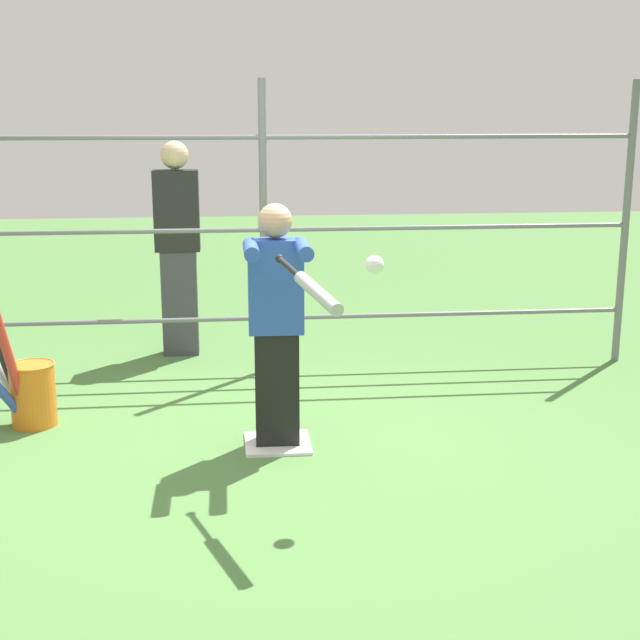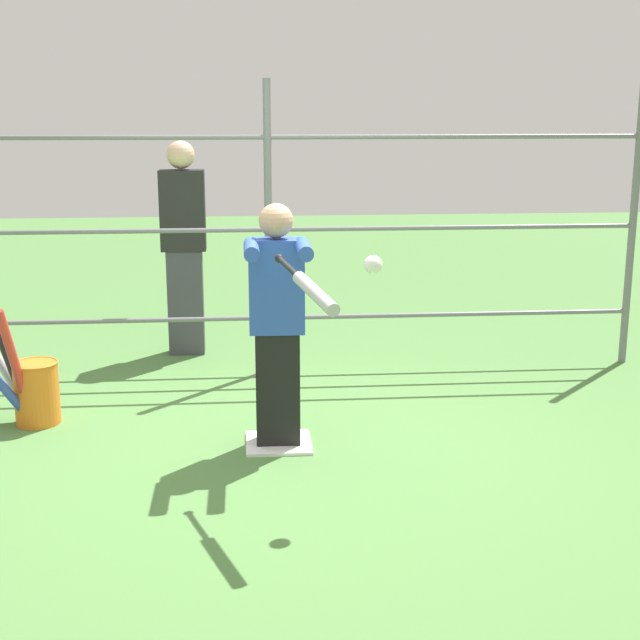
{
  "view_description": "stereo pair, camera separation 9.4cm",
  "coord_description": "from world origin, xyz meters",
  "px_view_note": "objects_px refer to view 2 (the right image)",
  "views": [
    {
      "loc": [
        0.28,
        5.15,
        2.02
      ],
      "look_at": [
        -0.23,
        0.3,
        0.86
      ],
      "focal_mm": 50.0,
      "sensor_mm": 36.0,
      "label": 1
    },
    {
      "loc": [
        0.19,
        5.16,
        2.02
      ],
      "look_at": [
        -0.23,
        0.3,
        0.86
      ],
      "focal_mm": 50.0,
      "sensor_mm": 36.0,
      "label": 2
    }
  ],
  "objects_px": {
    "softball_in_flight": "(373,265)",
    "bat_bucket": "(28,386)",
    "bystander_behind_fence": "(184,245)",
    "batter": "(277,318)",
    "baseball_bat_swinging": "(310,288)"
  },
  "relations": [
    {
      "from": "softball_in_flight",
      "to": "bat_bucket",
      "type": "height_order",
      "value": "softball_in_flight"
    },
    {
      "from": "bystander_behind_fence",
      "to": "bat_bucket",
      "type": "bearing_deg",
      "value": 61.24
    },
    {
      "from": "batter",
      "to": "baseball_bat_swinging",
      "type": "xyz_separation_m",
      "value": [
        -0.13,
        0.87,
        0.35
      ]
    },
    {
      "from": "softball_in_flight",
      "to": "bat_bucket",
      "type": "relative_size",
      "value": 0.12
    },
    {
      "from": "batter",
      "to": "bystander_behind_fence",
      "type": "xyz_separation_m",
      "value": [
        0.68,
        -2.2,
        0.12
      ]
    },
    {
      "from": "batter",
      "to": "bat_bucket",
      "type": "relative_size",
      "value": 1.81
    },
    {
      "from": "batter",
      "to": "bat_bucket",
      "type": "xyz_separation_m",
      "value": [
        1.6,
        -0.52,
        -0.54
      ]
    },
    {
      "from": "bystander_behind_fence",
      "to": "batter",
      "type": "bearing_deg",
      "value": 107.25
    },
    {
      "from": "batter",
      "to": "softball_in_flight",
      "type": "xyz_separation_m",
      "value": [
        -0.46,
        0.74,
        0.44
      ]
    },
    {
      "from": "baseball_bat_swinging",
      "to": "bat_bucket",
      "type": "xyz_separation_m",
      "value": [
        1.74,
        -1.39,
        -0.89
      ]
    },
    {
      "from": "batter",
      "to": "softball_in_flight",
      "type": "height_order",
      "value": "batter"
    },
    {
      "from": "baseball_bat_swinging",
      "to": "bystander_behind_fence",
      "type": "relative_size",
      "value": 0.47
    },
    {
      "from": "bat_bucket",
      "to": "bystander_behind_fence",
      "type": "relative_size",
      "value": 0.46
    },
    {
      "from": "baseball_bat_swinging",
      "to": "bat_bucket",
      "type": "relative_size",
      "value": 1.01
    },
    {
      "from": "baseball_bat_swinging",
      "to": "softball_in_flight",
      "type": "height_order",
      "value": "softball_in_flight"
    }
  ]
}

